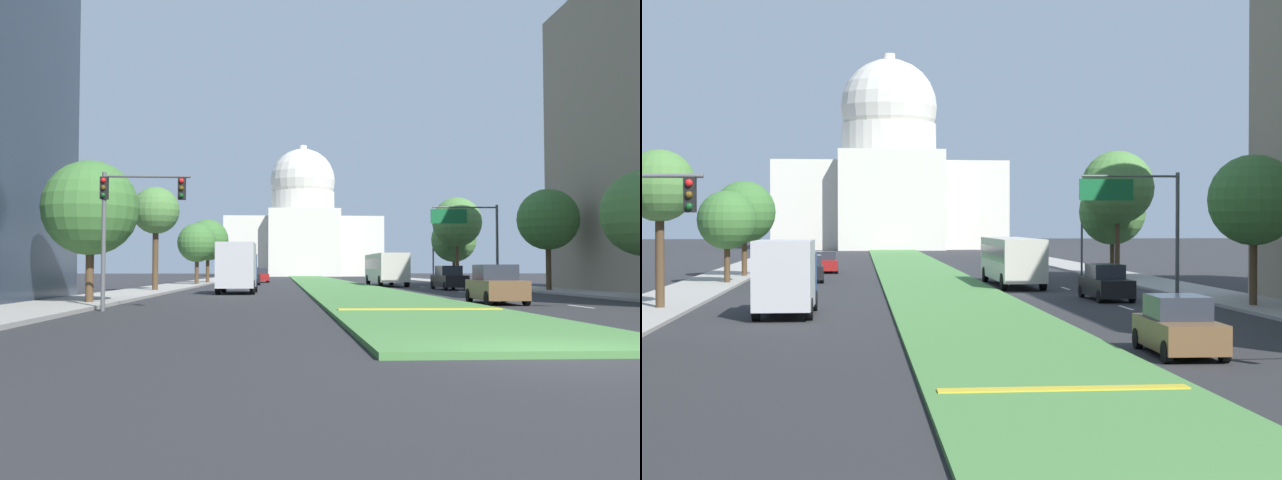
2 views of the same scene
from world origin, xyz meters
TOP-DOWN VIEW (x-y plane):
  - ground_plane at (0.00, 69.95)m, footprint 307.78×307.78m
  - grass_median at (0.00, 62.96)m, footprint 6.44×125.91m
  - median_curb_nose at (0.00, 12.17)m, footprint 5.79×0.50m
  - lane_dashes_right at (7.61, 41.21)m, footprint 0.16×50.59m
  - sidewalk_left at (-14.01, 55.96)m, footprint 4.00×125.91m
  - sidewalk_right at (14.01, 55.96)m, footprint 4.00×125.91m
  - capitol_building at (0.00, 139.18)m, footprint 33.70×22.88m
  - traffic_light_near_left at (-10.67, 14.16)m, footprint 3.34×0.35m
  - traffic_light_far_right at (11.51, 60.91)m, footprint 0.28×0.35m
  - overhead_guide_sign at (9.79, 39.74)m, footprint 5.27×0.20m
  - street_tree_left_near at (-13.14, 18.29)m, footprint 4.11×4.11m
  - street_tree_left_mid at (-13.44, 35.37)m, footprint 3.23×3.23m
  - street_tree_right_mid at (13.35, 33.84)m, footprint 4.18×4.18m
  - street_tree_left_far at (-12.88, 53.81)m, footprint 3.72×3.72m
  - street_tree_right_far at (12.81, 55.86)m, footprint 4.97×4.97m
  - street_tree_left_distant at (-12.69, 61.61)m, footprint 4.41×4.41m
  - street_tree_right_distant at (13.51, 59.90)m, footprint 4.77×4.77m
  - sedan_lead_stopped at (4.80, 18.61)m, footprint 2.00×4.24m
  - sedan_midblock at (7.82, 39.25)m, footprint 1.93×4.59m
  - sedan_distant at (-7.92, 56.18)m, footprint 2.15×4.52m
  - sedan_far_horizon at (-7.30, 68.13)m, footprint 2.25×4.69m
  - box_truck_delivery at (-7.67, 32.23)m, footprint 2.40×6.40m
  - city_bus at (4.80, 50.81)m, footprint 2.62×11.00m

SIDE VIEW (x-z plane):
  - ground_plane at x=0.00m, z-range 0.00..0.00m
  - lane_dashes_right at x=7.61m, z-range 0.00..0.01m
  - grass_median at x=0.00m, z-range 0.00..0.14m
  - sidewalk_left at x=-14.01m, z-range 0.00..0.15m
  - sidewalk_right at x=14.01m, z-range 0.00..0.15m
  - median_curb_nose at x=0.00m, z-range 0.14..0.18m
  - sedan_far_horizon at x=-7.30m, z-range -0.05..1.61m
  - sedan_lead_stopped at x=4.80m, z-range -0.06..1.71m
  - sedan_distant at x=-7.92m, z-range -0.06..1.72m
  - sedan_midblock at x=7.82m, z-range -0.06..1.75m
  - box_truck_delivery at x=-7.67m, z-range 0.08..3.28m
  - city_bus at x=4.80m, z-range 0.29..3.24m
  - traffic_light_far_right at x=11.51m, z-range 0.71..5.91m
  - traffic_light_near_left at x=-10.67m, z-range 1.20..6.40m
  - street_tree_left_far at x=-12.88m, z-range 1.09..7.03m
  - street_tree_left_near at x=-13.14m, z-range 1.07..7.34m
  - overhead_guide_sign at x=9.79m, z-range 1.38..7.88m
  - street_tree_left_distant at x=-12.69m, z-range 1.21..8.08m
  - street_tree_right_distant at x=13.51m, z-range 1.14..8.22m
  - street_tree_right_mid at x=13.35m, z-range 1.42..8.46m
  - street_tree_left_mid at x=-13.44m, z-range 1.91..9.10m
  - street_tree_right_far at x=12.81m, z-range 1.89..10.66m
  - capitol_building at x=0.00m, z-range -3.94..25.23m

